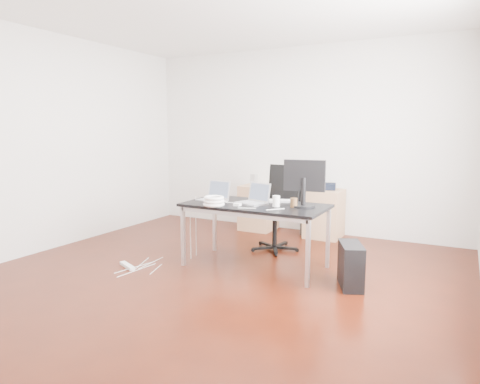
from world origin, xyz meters
The scene contains 18 objects.
room_shell centered at (0.04, 0.00, 1.40)m, with size 5.00×5.00×5.00m.
desk centered at (0.21, 0.52, 0.68)m, with size 1.60×0.80×0.73m.
office_chair centered at (0.15, 1.34, 0.61)m, with size 0.55×0.57×1.08m.
filing_cabinet_left centered at (-0.56, 2.23, 0.35)m, with size 0.50×0.50×0.70m, color tan.
filing_cabinet_right centered at (0.51, 2.23, 0.35)m, with size 0.50×0.50×0.70m, color tan.
pc_tower centered at (1.33, 0.40, 0.22)m, with size 0.20×0.45×0.44m, color black.
wastebasket centered at (0.26, 2.25, 0.14)m, with size 0.24×0.24×0.28m, color black.
power_strip centered at (-1.07, -0.19, 0.02)m, with size 0.30×0.06×0.04m, color white.
laptop_left centered at (-0.33, 0.53, 0.79)m, with size 0.37×0.31×0.23m.
laptop_right centered at (0.18, 0.56, 0.79)m, with size 0.40×0.35×0.23m.
monitor centered at (0.75, 0.63, 1.01)m, with size 0.45×0.26×0.51m.
keyboard centered at (0.35, 0.78, 0.74)m, with size 0.44×0.14×0.02m, color white.
cup_white centered at (0.48, 0.49, 0.79)m, with size 0.08×0.08×0.12m, color white.
cup_brown centered at (0.66, 0.54, 0.78)m, with size 0.08×0.08×0.10m, color #52351C.
cable_coil centered at (-0.14, 0.21, 0.78)m, with size 0.24×0.24×0.11m.
power_adapter centered at (0.08, 0.33, 0.74)m, with size 0.07×0.07×0.03m, color white.
speaker centered at (-0.61, 2.17, 0.79)m, with size 0.09×0.08×0.18m, color #9E9E9E.
navy_garment centered at (0.49, 2.27, 0.74)m, with size 0.30×0.24×0.09m, color black.
Camera 1 is at (2.27, -3.76, 1.56)m, focal length 32.00 mm.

